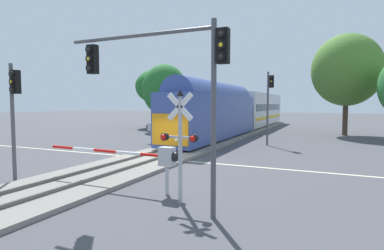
{
  "coord_description": "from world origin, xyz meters",
  "views": [
    {
      "loc": [
        9.9,
        -16.52,
        3.42
      ],
      "look_at": [
        1.37,
        2.39,
        2.0
      ],
      "focal_mm": 28.93,
      "sensor_mm": 36.0,
      "label": 1
    }
  ],
  "objects_px": {
    "oak_far_right": "(347,70)",
    "traffic_signal_near_right": "(167,70)",
    "traffic_signal_median": "(14,103)",
    "crossing_signal_mast": "(180,134)",
    "traffic_signal_far_side": "(269,96)",
    "crossing_gate_near": "(149,156)",
    "oak_behind_train": "(165,90)",
    "commuter_train": "(241,109)",
    "pine_left_background": "(159,86)",
    "crossing_gate_far": "(157,127)"
  },
  "relations": [
    {
      "from": "oak_far_right",
      "to": "traffic_signal_near_right",
      "type": "bearing_deg",
      "value": -101.88
    },
    {
      "from": "traffic_signal_median",
      "to": "traffic_signal_near_right",
      "type": "xyz_separation_m",
      "value": [
        7.74,
        -0.46,
        1.01
      ]
    },
    {
      "from": "crossing_signal_mast",
      "to": "oak_far_right",
      "type": "distance_m",
      "value": 28.96
    },
    {
      "from": "traffic_signal_far_side",
      "to": "traffic_signal_near_right",
      "type": "relative_size",
      "value": 1.03
    },
    {
      "from": "crossing_gate_near",
      "to": "oak_behind_train",
      "type": "relative_size",
      "value": 0.77
    },
    {
      "from": "commuter_train",
      "to": "oak_far_right",
      "type": "bearing_deg",
      "value": 4.92
    },
    {
      "from": "crossing_signal_mast",
      "to": "oak_behind_train",
      "type": "xyz_separation_m",
      "value": [
        -14.5,
        24.78,
        2.8
      ]
    },
    {
      "from": "traffic_signal_median",
      "to": "commuter_train",
      "type": "bearing_deg",
      "value": 84.75
    },
    {
      "from": "crossing_signal_mast",
      "to": "pine_left_background",
      "type": "xyz_separation_m",
      "value": [
        -18.43,
        29.98,
        3.58
      ]
    },
    {
      "from": "pine_left_background",
      "to": "oak_far_right",
      "type": "bearing_deg",
      "value": -4.79
    },
    {
      "from": "traffic_signal_median",
      "to": "oak_far_right",
      "type": "distance_m",
      "value": 31.75
    },
    {
      "from": "crossing_signal_mast",
      "to": "oak_behind_train",
      "type": "distance_m",
      "value": 28.85
    },
    {
      "from": "crossing_signal_mast",
      "to": "traffic_signal_near_right",
      "type": "height_order",
      "value": "traffic_signal_near_right"
    },
    {
      "from": "traffic_signal_far_side",
      "to": "traffic_signal_median",
      "type": "distance_m",
      "value": 18.49
    },
    {
      "from": "crossing_gate_far",
      "to": "pine_left_background",
      "type": "relative_size",
      "value": 0.65
    },
    {
      "from": "traffic_signal_median",
      "to": "pine_left_background",
      "type": "distance_m",
      "value": 32.35
    },
    {
      "from": "crossing_signal_mast",
      "to": "crossing_gate_far",
      "type": "distance_m",
      "value": 16.28
    },
    {
      "from": "crossing_signal_mast",
      "to": "traffic_signal_median",
      "type": "xyz_separation_m",
      "value": [
        -7.73,
        -0.44,
        1.07
      ]
    },
    {
      "from": "crossing_signal_mast",
      "to": "crossing_gate_far",
      "type": "bearing_deg",
      "value": 123.44
    },
    {
      "from": "traffic_signal_far_side",
      "to": "oak_behind_train",
      "type": "xyz_separation_m",
      "value": [
        -14.54,
        8.46,
        1.15
      ]
    },
    {
      "from": "commuter_train",
      "to": "pine_left_background",
      "type": "relative_size",
      "value": 4.57
    },
    {
      "from": "commuter_train",
      "to": "crossing_gate_near",
      "type": "height_order",
      "value": "commuter_train"
    },
    {
      "from": "commuter_train",
      "to": "crossing_gate_far",
      "type": "xyz_separation_m",
      "value": [
        -3.74,
        -13.4,
        -1.37
      ]
    },
    {
      "from": "crossing_signal_mast",
      "to": "pine_left_background",
      "type": "distance_m",
      "value": 35.38
    },
    {
      "from": "crossing_gate_near",
      "to": "traffic_signal_far_side",
      "type": "bearing_deg",
      "value": 83.72
    },
    {
      "from": "crossing_gate_far",
      "to": "pine_left_background",
      "type": "bearing_deg",
      "value": 119.99
    },
    {
      "from": "traffic_signal_median",
      "to": "traffic_signal_near_right",
      "type": "distance_m",
      "value": 7.82
    },
    {
      "from": "crossing_gate_near",
      "to": "crossing_signal_mast",
      "type": "relative_size",
      "value": 1.65
    },
    {
      "from": "traffic_signal_median",
      "to": "traffic_signal_near_right",
      "type": "relative_size",
      "value": 0.88
    },
    {
      "from": "traffic_signal_median",
      "to": "crossing_gate_far",
      "type": "bearing_deg",
      "value": 95.0
    },
    {
      "from": "pine_left_background",
      "to": "oak_behind_train",
      "type": "height_order",
      "value": "pine_left_background"
    },
    {
      "from": "commuter_train",
      "to": "crossing_gate_near",
      "type": "distance_m",
      "value": 26.52
    },
    {
      "from": "oak_far_right",
      "to": "oak_behind_train",
      "type": "relative_size",
      "value": 1.3
    },
    {
      "from": "pine_left_background",
      "to": "traffic_signal_far_side",
      "type": "bearing_deg",
      "value": -36.47
    },
    {
      "from": "crossing_gate_near",
      "to": "pine_left_background",
      "type": "relative_size",
      "value": 0.75
    },
    {
      "from": "crossing_gate_near",
      "to": "crossing_signal_mast",
      "type": "distance_m",
      "value": 2.08
    },
    {
      "from": "traffic_signal_near_right",
      "to": "oak_far_right",
      "type": "xyz_separation_m",
      "value": [
        6.07,
        28.83,
        2.57
      ]
    },
    {
      "from": "crossing_gate_near",
      "to": "crossing_signal_mast",
      "type": "bearing_deg",
      "value": -22.91
    },
    {
      "from": "crossing_gate_near",
      "to": "oak_behind_train",
      "type": "bearing_deg",
      "value": 118.04
    },
    {
      "from": "traffic_signal_near_right",
      "to": "traffic_signal_far_side",
      "type": "bearing_deg",
      "value": 89.9
    },
    {
      "from": "commuter_train",
      "to": "traffic_signal_median",
      "type": "height_order",
      "value": "commuter_train"
    },
    {
      "from": "crossing_gate_near",
      "to": "oak_behind_train",
      "type": "xyz_separation_m",
      "value": [
        -12.82,
        24.07,
        3.79
      ]
    },
    {
      "from": "crossing_gate_far",
      "to": "traffic_signal_median",
      "type": "relative_size",
      "value": 1.07
    },
    {
      "from": "crossing_gate_far",
      "to": "oak_far_right",
      "type": "distance_m",
      "value": 21.54
    },
    {
      "from": "crossing_signal_mast",
      "to": "traffic_signal_near_right",
      "type": "xyz_separation_m",
      "value": [
        0.01,
        -0.9,
        2.08
      ]
    },
    {
      "from": "pine_left_background",
      "to": "oak_far_right",
      "type": "distance_m",
      "value": 24.62
    },
    {
      "from": "traffic_signal_far_side",
      "to": "pine_left_background",
      "type": "relative_size",
      "value": 0.71
    },
    {
      "from": "oak_far_right",
      "to": "oak_behind_train",
      "type": "bearing_deg",
      "value": -171.31
    },
    {
      "from": "commuter_train",
      "to": "traffic_signal_near_right",
      "type": "height_order",
      "value": "traffic_signal_near_right"
    },
    {
      "from": "crossing_signal_mast",
      "to": "crossing_gate_far",
      "type": "xyz_separation_m",
      "value": [
        -8.95,
        13.56,
        -0.96
      ]
    }
  ]
}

